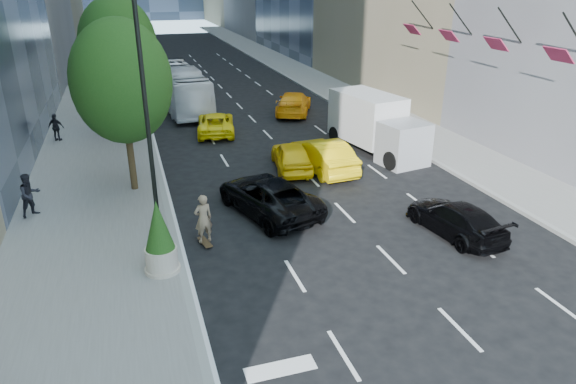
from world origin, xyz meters
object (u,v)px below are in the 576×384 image
object	(u,v)px
skateboarder	(203,222)
black_sedan_lincoln	(268,196)
planter_shrub	(159,238)
city_bus	(181,88)
box_truck	(376,124)
black_sedan_mercedes	(455,219)

from	to	relation	value
skateboarder	black_sedan_lincoln	bearing A→B (deg)	-158.55
planter_shrub	city_bus	bearing A→B (deg)	81.63
black_sedan_lincoln	box_truck	size ratio (longest dim) A/B	0.79
black_sedan_mercedes	planter_shrub	distance (m)	10.83
black_sedan_mercedes	planter_shrub	bearing A→B (deg)	-9.09
black_sedan_lincoln	city_bus	world-z (taller)	city_bus
black_sedan_lincoln	black_sedan_mercedes	bearing A→B (deg)	130.58
skateboarder	planter_shrub	size ratio (longest dim) A/B	0.74
black_sedan_lincoln	planter_shrub	size ratio (longest dim) A/B	2.14
city_bus	box_truck	distance (m)	16.26
black_sedan_lincoln	black_sedan_mercedes	distance (m)	7.38
box_truck	skateboarder	bearing A→B (deg)	-153.49
black_sedan_lincoln	city_bus	bearing A→B (deg)	-103.07
skateboarder	city_bus	world-z (taller)	city_bus
box_truck	planter_shrub	bearing A→B (deg)	-152.31
black_sedan_lincoln	box_truck	distance (m)	9.84
skateboarder	box_truck	xyz separation A→B (m)	(10.76, 7.96, 0.66)
skateboarder	planter_shrub	xyz separation A→B (m)	(-1.63, -1.61, 0.42)
black_sedan_lincoln	city_bus	xyz separation A→B (m)	(-1.20, 19.51, 0.79)
skateboarder	city_bus	distance (m)	21.59
black_sedan_mercedes	box_truck	xyz separation A→B (m)	(1.59, 9.96, 0.94)
skateboarder	city_bus	bearing A→B (deg)	-107.23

